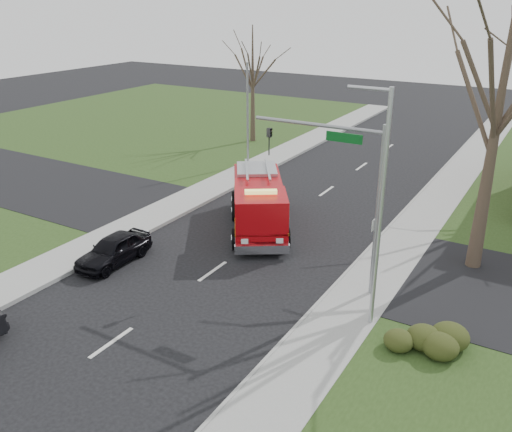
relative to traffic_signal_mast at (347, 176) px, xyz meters
The scene contains 11 objects.
ground 7.18m from the traffic_signal_mast, 163.94° to the right, with size 120.00×120.00×0.00m, color black.
sidewalk_right 4.97m from the traffic_signal_mast, 56.58° to the right, with size 2.40×80.00×0.15m, color gray.
sidewalk_left 12.41m from the traffic_signal_mast, behind, with size 2.40×80.00×0.15m, color gray.
hedge_corner 6.14m from the traffic_signal_mast, 33.41° to the right, with size 2.80×2.00×0.90m, color #2A3613.
bare_tree_near 6.78m from the traffic_signal_mast, 46.37° to the left, with size 6.00×6.00×12.00m.
bare_tree_left 23.97m from the traffic_signal_mast, 129.43° to the left, with size 4.50×4.50×9.00m.
traffic_signal_mast is the anchor object (origin of this frame).
streetlight_pole 2.78m from the traffic_signal_mast, 46.02° to the right, with size 1.48×0.16×8.40m.
utility_pole_far 17.38m from the traffic_signal_mast, 133.85° to the left, with size 0.14×0.14×7.00m, color gray.
fire_engine 7.62m from the traffic_signal_mast, 149.29° to the left, with size 5.87×7.25×2.86m.
parked_car_maroon 10.68m from the traffic_signal_mast, 162.26° to the right, with size 1.52×3.77×1.28m, color black.
Camera 1 is at (12.09, -16.75, 10.89)m, focal length 38.00 mm.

